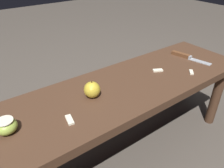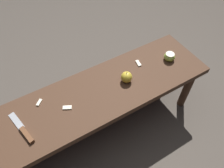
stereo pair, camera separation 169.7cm
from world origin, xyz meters
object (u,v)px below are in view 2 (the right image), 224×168
object	(u,v)px
apple_whole	(127,77)
apple_cut	(170,57)
wooden_bench	(103,96)
knife	(24,131)

from	to	relation	value
apple_whole	apple_cut	world-z (taller)	apple_whole
wooden_bench	knife	size ratio (longest dim) A/B	5.89
wooden_bench	knife	bearing A→B (deg)	-176.51
knife	apple_whole	xyz separation A→B (m)	(0.64, 0.02, 0.03)
wooden_bench	knife	xyz separation A→B (m)	(-0.48, -0.03, 0.07)
wooden_bench	apple_cut	bearing A→B (deg)	-0.38
apple_cut	knife	bearing A→B (deg)	-178.50
knife	apple_whole	world-z (taller)	apple_whole
apple_whole	apple_cut	distance (m)	0.35
apple_cut	wooden_bench	bearing A→B (deg)	179.62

